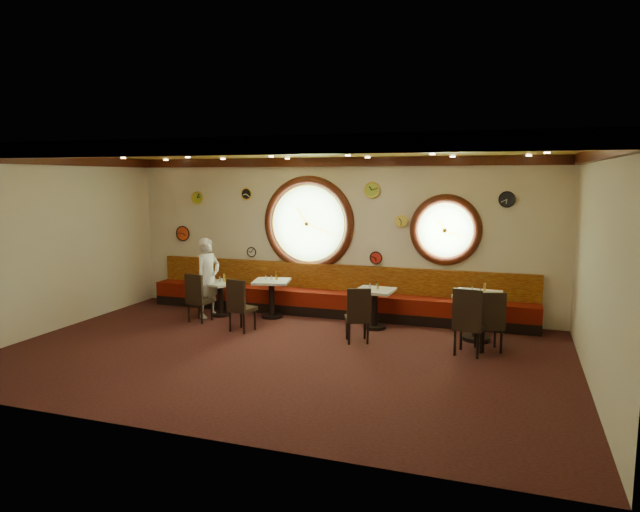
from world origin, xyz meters
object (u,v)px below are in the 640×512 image
Objects in this scene: chair_c at (358,312)px; condiment_b_pepper at (271,278)px; condiment_e_pepper at (481,291)px; condiment_c_bottle at (378,285)px; chair_d at (468,317)px; condiment_c_salt at (370,285)px; condiment_d_pepper at (479,300)px; table_a at (221,294)px; table_d at (479,317)px; table_e at (477,310)px; condiment_b_bottle at (277,276)px; condiment_e_bottle at (485,287)px; condiment_a_salt at (221,279)px; condiment_c_pepper at (377,286)px; chair_b at (239,302)px; condiment_d_salt at (474,299)px; condiment_d_bottle at (483,297)px; chair_a at (197,295)px; table_b at (272,294)px; condiment_a_bottle at (224,278)px; chair_e at (491,318)px; condiment_b_salt at (266,278)px; condiment_e_salt at (472,289)px; table_c at (375,304)px; waiter at (208,278)px.

condiment_b_pepper is at bearing 127.45° from chair_c.
condiment_e_pepper is (4.06, -0.41, 0.08)m from condiment_b_pepper.
chair_d is at bearing -34.35° from condiment_c_bottle.
condiment_c_salt is (-1.90, 1.24, 0.17)m from chair_d.
condiment_d_pepper is (1.92, 0.76, 0.19)m from chair_c.
table_d is at bearing -2.33° from table_a.
table_e is 5.03× the size of condiment_b_bottle.
condiment_a_salt is at bearing 179.16° from condiment_e_bottle.
condiment_b_pepper is 4.09m from condiment_e_pepper.
condiment_a_salt is 1.04× the size of condiment_c_salt.
chair_b is at bearing -155.75° from condiment_c_pepper.
condiment_d_bottle is (0.14, -0.00, 0.04)m from condiment_d_salt.
condiment_e_pepper reaches higher than condiment_d_pepper.
condiment_b_bottle is (1.29, 0.90, 0.30)m from chair_a.
chair_d is 5.16m from condiment_a_salt.
table_d is 0.31m from condiment_d_pepper.
condiment_e_bottle is (4.11, -0.19, 0.43)m from table_b.
condiment_e_pepper reaches higher than table_d.
condiment_b_bottle is (1.13, 0.27, 0.41)m from table_a.
condiment_b_bottle is (-3.86, 1.37, 0.22)m from chair_d.
condiment_a_bottle is (-0.98, -0.15, 0.30)m from table_b.
condiment_a_bottle reaches higher than condiment_d_salt.
chair_e is 5.42m from condiment_a_salt.
condiment_b_salt is 4.05m from condiment_e_salt.
condiment_c_bottle is at bearing 170.44° from condiment_d_pepper.
chair_d is at bearing -99.93° from condiment_d_bottle.
chair_d is at bearing -18.30° from table_b.
condiment_c_pepper is at bearing 172.32° from condiment_e_pepper.
chair_a is 6.15× the size of condiment_a_salt.
chair_d is 7.55× the size of condiment_e_salt.
chair_b is at bearing -155.51° from table_c.
condiment_e_pepper is at bearing -2.34° from table_a.
condiment_b_salt is 0.06× the size of waiter.
chair_d is 4.02× the size of condiment_a_bottle.
condiment_d_bottle is at bearing -5.91° from condiment_c_pepper.
table_d is at bearing -132.11° from condiment_d_bottle.
chair_b is 4.17m from condiment_d_salt.
chair_d reaches higher than condiment_a_bottle.
condiment_a_bottle is at bearing 152.19° from chair_e.
table_d is (5.10, -0.21, -0.01)m from table_a.
chair_c reaches higher than table_a.
waiter is (-0.15, -0.23, 0.06)m from condiment_a_salt.
table_a is 8.92× the size of condiment_c_salt.
table_e is 1.41× the size of chair_c.
condiment_b_bottle is 4.01m from condiment_e_pepper.
condiment_a_salt is at bearing -173.88° from table_b.
condiment_e_salt is (-0.03, 1.03, 0.26)m from chair_d.
chair_d reaches higher than condiment_d_pepper.
waiter reaches higher than table_e.
condiment_b_pepper reaches higher than table_a.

